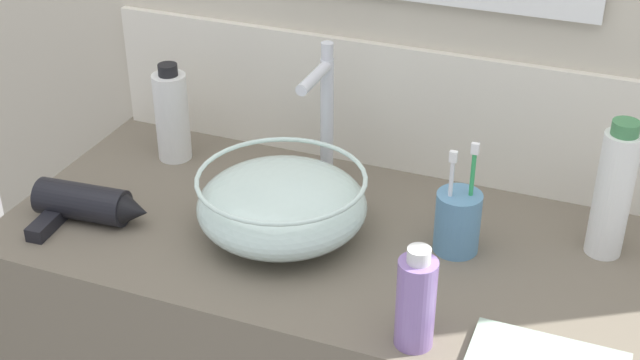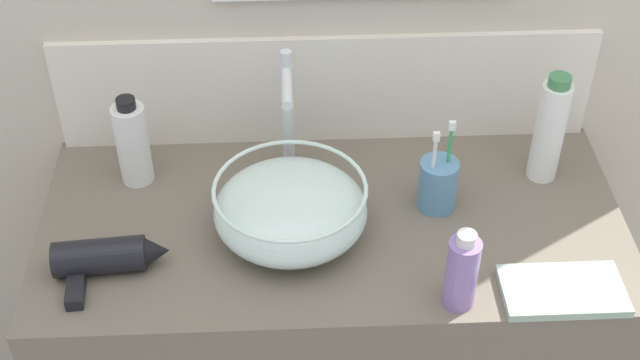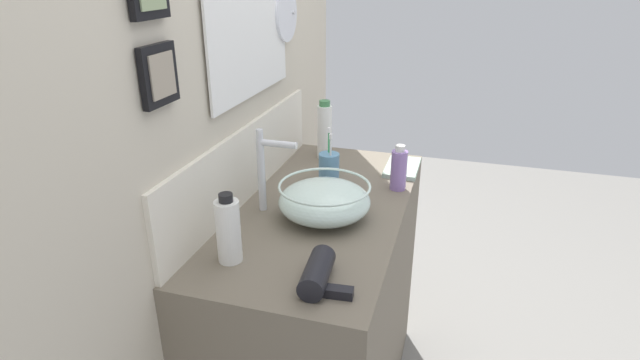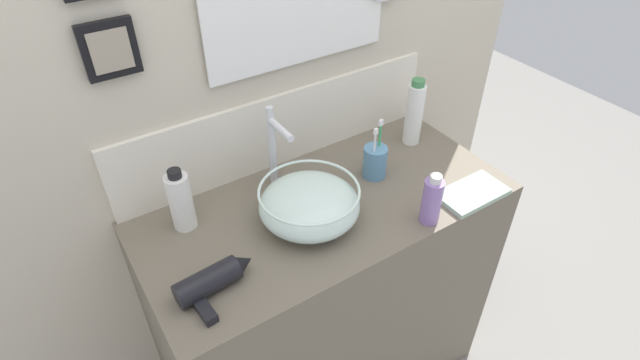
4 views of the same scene
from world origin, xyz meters
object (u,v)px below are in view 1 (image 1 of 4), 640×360
glass_bowl_sink (282,204)px  faucet (324,106)px  toothbrush_cup (458,221)px  shampoo_bottle (172,115)px  lotion_bottle (416,301)px  spray_bottle (613,192)px  hair_drier (88,205)px

glass_bowl_sink → faucet: bearing=90.0°
glass_bowl_sink → faucet: 0.21m
toothbrush_cup → shampoo_bottle: bearing=169.5°
shampoo_bottle → lotion_bottle: shampoo_bottle is taller
glass_bowl_sink → shampoo_bottle: size_ratio=1.46×
spray_bottle → hair_drier: bearing=-164.7°
hair_drier → lotion_bottle: 0.62m
toothbrush_cup → shampoo_bottle: toothbrush_cup is taller
toothbrush_cup → glass_bowl_sink: bearing=-167.2°
faucet → glass_bowl_sink: bearing=-90.0°
faucet → shampoo_bottle: size_ratio=1.38×
hair_drier → shampoo_bottle: bearing=84.5°
faucet → shampoo_bottle: (-0.30, -0.02, -0.06)m
hair_drier → toothbrush_cup: toothbrush_cup is taller
hair_drier → toothbrush_cup: 0.62m
glass_bowl_sink → lotion_bottle: bearing=-33.2°
hair_drier → faucet: bearing=39.8°
glass_bowl_sink → faucet: faucet is taller
spray_bottle → glass_bowl_sink: bearing=-163.9°
shampoo_bottle → glass_bowl_sink: bearing=-29.6°
spray_bottle → lotion_bottle: (-0.22, -0.33, -0.04)m
spray_bottle → shampoo_bottle: spray_bottle is taller
hair_drier → spray_bottle: size_ratio=0.88×
glass_bowl_sink → hair_drier: (-0.33, -0.08, -0.03)m
faucet → hair_drier: bearing=-140.2°
toothbrush_cup → lotion_bottle: size_ratio=1.22×
hair_drier → shampoo_bottle: shampoo_bottle is taller
glass_bowl_sink → hair_drier: glass_bowl_sink is taller
spray_bottle → faucet: bearing=175.0°
toothbrush_cup → spray_bottle: size_ratio=0.83×
hair_drier → glass_bowl_sink: bearing=14.1°
spray_bottle → lotion_bottle: bearing=-124.0°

